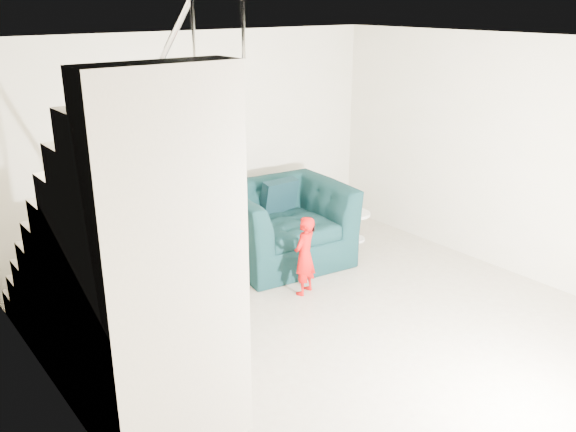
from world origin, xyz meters
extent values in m
plane|color=gray|center=(0.00, 0.00, 0.00)|extent=(5.50, 5.50, 0.00)
plane|color=silver|center=(0.00, 0.00, 2.70)|extent=(5.50, 5.50, 0.00)
plane|color=#BBB498|center=(0.00, 2.75, 1.35)|extent=(5.00, 0.00, 5.00)
plane|color=#BBB498|center=(-2.50, 0.00, 1.35)|extent=(0.00, 5.50, 5.50)
plane|color=#BBB498|center=(2.50, 0.00, 1.35)|extent=(0.00, 5.50, 5.50)
imported|color=black|center=(0.57, 1.84, 0.47)|extent=(1.60, 1.44, 0.94)
imported|color=#930804|center=(0.22, 1.00, 0.44)|extent=(0.38, 0.32, 0.88)
cylinder|color=silver|center=(1.73, 1.79, 0.37)|extent=(0.39, 0.39, 0.04)
cylinder|color=silver|center=(1.73, 1.79, 0.18)|extent=(0.06, 0.06, 0.35)
cylinder|color=silver|center=(1.73, 1.79, 0.01)|extent=(0.27, 0.27, 0.03)
cube|color=#ADA089|center=(-2.00, 2.35, 0.14)|extent=(1.00, 0.30, 0.27)
cube|color=#ADA089|center=(-2.00, 2.05, 0.27)|extent=(1.00, 0.30, 0.54)
cube|color=#ADA089|center=(-2.00, 1.75, 0.41)|extent=(1.00, 0.30, 0.81)
cube|color=#ADA089|center=(-2.00, 1.45, 0.54)|extent=(1.00, 0.30, 1.08)
cube|color=#ADA089|center=(-2.00, 1.15, 0.68)|extent=(1.00, 0.30, 1.35)
cube|color=#ADA089|center=(-2.00, 0.85, 0.81)|extent=(1.00, 0.30, 1.62)
cube|color=#ADA089|center=(-2.00, 0.55, 0.95)|extent=(1.00, 0.30, 1.89)
cube|color=#ADA089|center=(-2.00, 0.25, 1.08)|extent=(1.00, 0.30, 2.16)
cube|color=#ADA089|center=(-2.00, -0.05, 1.22)|extent=(1.00, 0.30, 2.43)
cube|color=#ADA089|center=(-2.00, -0.35, 1.35)|extent=(1.00, 0.30, 2.70)
cylinder|color=silver|center=(-1.50, 1.00, 2.25)|extent=(0.04, 3.03, 2.73)
cylinder|color=silver|center=(-1.50, 2.50, 0.50)|extent=(0.04, 0.04, 1.00)
cube|color=black|center=(0.72, 2.12, 0.72)|extent=(0.47, 0.22, 0.46)
cube|color=black|center=(-0.10, 1.83, 0.59)|extent=(0.05, 0.49, 0.55)
cube|color=black|center=(0.30, 0.96, 0.76)|extent=(0.03, 0.05, 0.10)
camera|label=1|loc=(-3.59, -3.64, 3.04)|focal=38.00mm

